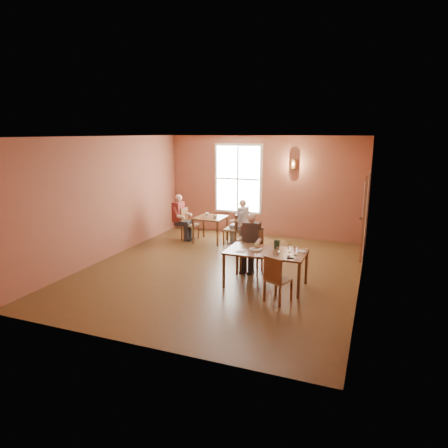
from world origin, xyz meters
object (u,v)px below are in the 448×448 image
(diner_main, at_px, (251,246))
(diner_white, at_px, (233,223))
(main_table, at_px, (266,269))
(second_table, at_px, (210,229))
(chair_diner_main, at_px, (252,252))
(chair_diner_maroon, at_px, (190,224))
(chair_diner_white, at_px, (232,229))
(diner_maroon, at_px, (189,218))
(chair_empty, at_px, (278,279))

(diner_main, bearing_deg, diner_white, -60.29)
(diner_main, relative_size, diner_white, 1.04)
(main_table, bearing_deg, second_table, 131.08)
(diner_white, bearing_deg, second_table, 90.00)
(diner_main, relative_size, second_table, 1.55)
(chair_diner_main, xyz_separation_m, chair_diner_maroon, (-2.54, 2.09, -0.01))
(diner_white, bearing_deg, chair_diner_main, -149.94)
(chair_diner_white, relative_size, diner_maroon, 0.68)
(main_table, distance_m, second_table, 3.64)
(main_table, relative_size, diner_main, 1.25)
(main_table, relative_size, chair_diner_white, 1.81)
(chair_diner_maroon, bearing_deg, diner_maroon, -90.00)
(diner_main, bearing_deg, second_table, -48.31)
(chair_diner_main, bearing_deg, main_table, 127.57)
(diner_main, relative_size, diner_maroon, 0.99)
(diner_main, distance_m, chair_diner_maroon, 3.32)
(chair_diner_white, bearing_deg, diner_main, -149.69)
(diner_main, bearing_deg, main_table, 128.88)
(chair_diner_main, xyz_separation_m, diner_white, (-1.21, 2.09, 0.14))
(chair_diner_main, distance_m, second_table, 2.82)
(diner_maroon, bearing_deg, chair_diner_maroon, 90.00)
(main_table, relative_size, diner_maroon, 1.23)
(second_table, distance_m, chair_diner_white, 0.65)
(diner_white, distance_m, diner_maroon, 1.36)
(chair_diner_white, relative_size, chair_diner_maroon, 0.94)
(chair_diner_main, distance_m, chair_diner_maroon, 3.29)
(main_table, relative_size, diner_white, 1.30)
(second_table, relative_size, diner_white, 0.67)
(chair_empty, xyz_separation_m, diner_maroon, (-3.49, 3.41, 0.20))
(chair_diner_main, relative_size, diner_main, 0.74)
(chair_diner_main, height_order, diner_main, diner_main)
(diner_main, height_order, second_table, diner_main)
(chair_diner_main, xyz_separation_m, diner_maroon, (-2.57, 2.09, 0.17))
(chair_diner_main, relative_size, second_table, 1.16)
(main_table, bearing_deg, chair_diner_main, 127.57)
(chair_empty, height_order, diner_white, diner_white)
(chair_empty, relative_size, chair_diner_maroon, 0.96)
(chair_diner_maroon, bearing_deg, chair_empty, 45.49)
(chair_diner_main, height_order, chair_empty, chair_diner_main)
(main_table, relative_size, second_table, 1.94)
(second_table, xyz_separation_m, chair_diner_maroon, (-0.65, 0.00, 0.10))
(diner_white, bearing_deg, main_table, -148.04)
(chair_diner_maroon, distance_m, diner_maroon, 0.18)
(diner_white, xyz_separation_m, chair_diner_maroon, (-1.33, 0.00, -0.15))
(second_table, relative_size, diner_maroon, 0.64)
(chair_diner_white, bearing_deg, diner_white, -90.00)
(chair_empty, height_order, chair_diner_maroon, chair_diner_maroon)
(diner_white, height_order, chair_diner_maroon, diner_white)
(chair_diner_white, distance_m, diner_maroon, 1.35)
(chair_empty, height_order, diner_maroon, diner_maroon)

